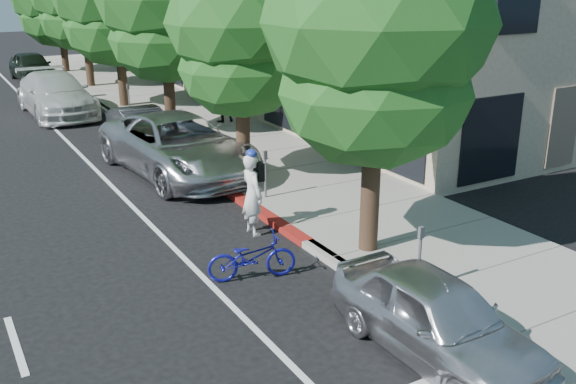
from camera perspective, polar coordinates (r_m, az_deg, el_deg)
ground at (r=15.04m, az=-0.25°, el=-3.52°), size 120.00×120.00×0.00m
sidewalk at (r=22.79m, az=-5.23°, el=4.46°), size 4.60×56.00×0.15m
curb at (r=21.96m, az=-10.68°, el=3.66°), size 0.30×56.00×0.15m
curb_red_segment at (r=15.82m, az=-2.05°, el=-2.07°), size 0.32×4.00×0.15m
storefront_building at (r=34.36m, az=-1.28°, el=15.21°), size 10.00×36.00×7.00m
street_tree_0 at (r=12.76m, az=7.96°, el=14.26°), size 4.58×4.58×7.65m
street_tree_1 at (r=17.91m, az=-4.25°, el=14.46°), size 4.11×4.11×7.00m
street_tree_2 at (r=23.42m, az=-10.98°, el=16.30°), size 4.69×4.69×7.75m
cyclist at (r=14.62m, az=-3.19°, el=-0.23°), size 0.47×0.70×1.90m
bicycle at (r=12.64m, az=-3.24°, el=-5.80°), size 1.86×1.06×0.93m
silver_suv at (r=19.31m, az=-9.71°, el=4.08°), size 3.51×6.57×1.76m
dark_sedan at (r=22.59m, az=-12.83°, el=5.51°), size 1.46×4.11×1.35m
white_pickup at (r=29.01m, az=-19.94°, el=8.17°), size 2.61×6.08×1.75m
dark_suv_far at (r=39.00m, az=-21.82°, el=10.33°), size 2.11×4.71×1.57m
near_car_a at (r=10.40m, az=13.05°, el=-10.80°), size 1.66×3.99×1.35m
pedestrian at (r=25.46m, az=-5.89°, el=8.16°), size 0.87×0.68×1.74m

